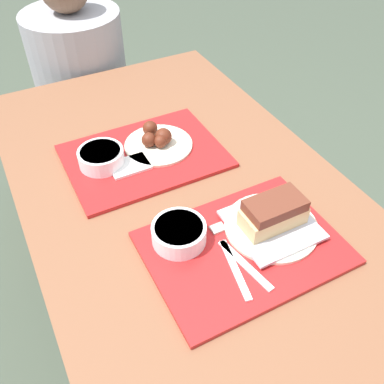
{
  "coord_description": "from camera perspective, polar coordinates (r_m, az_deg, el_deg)",
  "views": [
    {
      "loc": [
        -0.38,
        -0.72,
        1.55
      ],
      "look_at": [
        -0.01,
        -0.01,
        0.79
      ],
      "focal_mm": 40.0,
      "sensor_mm": 36.0,
      "label": 1
    }
  ],
  "objects": [
    {
      "name": "plastic_knife_near",
      "position": [
        0.99,
        6.87,
        -9.68
      ],
      "size": [
        0.04,
        0.17,
        0.0
      ],
      "color": "white",
      "rests_on": "tray_near"
    },
    {
      "name": "wings_plate_far",
      "position": [
        1.3,
        -4.65,
        6.91
      ],
      "size": [
        0.2,
        0.2,
        0.06
      ],
      "color": "beige",
      "rests_on": "tray_far"
    },
    {
      "name": "tray_far",
      "position": [
        1.28,
        -6.34,
        4.8
      ],
      "size": [
        0.45,
        0.33,
        0.01
      ],
      "color": "red",
      "rests_on": "picnic_table"
    },
    {
      "name": "bowl_coleslaw_near",
      "position": [
        1.01,
        -1.75,
        -5.43
      ],
      "size": [
        0.13,
        0.13,
        0.05
      ],
      "color": "white",
      "rests_on": "tray_near"
    },
    {
      "name": "tray_near",
      "position": [
        1.03,
        6.89,
        -7.39
      ],
      "size": [
        0.45,
        0.33,
        0.01
      ],
      "color": "red",
      "rests_on": "picnic_table"
    },
    {
      "name": "picnic_table",
      "position": [
        1.21,
        0.15,
        -4.34
      ],
      "size": [
        0.85,
        1.59,
        0.75
      ],
      "color": "brown",
      "rests_on": "ground_plane"
    },
    {
      "name": "brisket_sandwich_plate",
      "position": [
        1.05,
        10.7,
        -3.5
      ],
      "size": [
        0.23,
        0.23,
        0.09
      ],
      "color": "beige",
      "rests_on": "tray_near"
    },
    {
      "name": "bowl_coleslaw_far",
      "position": [
        1.24,
        -12.03,
        4.65
      ],
      "size": [
        0.13,
        0.13,
        0.05
      ],
      "color": "white",
      "rests_on": "tray_far"
    },
    {
      "name": "picnic_bench_far",
      "position": [
        2.14,
        -12.7,
        8.43
      ],
      "size": [
        0.81,
        0.28,
        0.43
      ],
      "color": "brown",
      "rests_on": "ground_plane"
    },
    {
      "name": "condiment_packet",
      "position": [
        1.05,
        3.59,
        -4.8
      ],
      "size": [
        0.04,
        0.03,
        0.01
      ],
      "color": "#A59E93",
      "rests_on": "tray_near"
    },
    {
      "name": "plastic_fork_near",
      "position": [
        0.98,
        5.77,
        -10.18
      ],
      "size": [
        0.05,
        0.17,
        0.0
      ],
      "color": "white",
      "rests_on": "tray_near"
    },
    {
      "name": "napkin_far",
      "position": [
        1.23,
        -8.35,
        3.5
      ],
      "size": [
        0.11,
        0.08,
        0.01
      ],
      "color": "white",
      "rests_on": "tray_far"
    },
    {
      "name": "ground_plane",
      "position": [
        1.75,
        0.11,
        -18.98
      ],
      "size": [
        12.0,
        12.0,
        0.0
      ],
      "primitive_type": "plane",
      "color": "#424C3D"
    },
    {
      "name": "person_seated_across",
      "position": [
        1.97,
        -14.88,
        16.27
      ],
      "size": [
        0.4,
        0.4,
        0.67
      ],
      "color": "#9E9EA3",
      "rests_on": "picnic_bench_far"
    }
  ]
}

